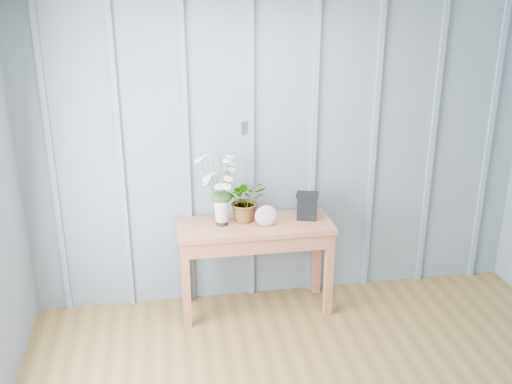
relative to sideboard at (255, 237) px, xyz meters
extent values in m
cube|color=gray|center=(0.26, 0.25, 0.61)|extent=(4.00, 0.01, 2.50)
cube|color=silver|center=(0.26, -1.99, 1.86)|extent=(4.00, 4.50, 0.01)
cube|color=#A7A7AB|center=(-0.05, 0.24, 0.81)|extent=(0.03, 0.01, 0.10)
cube|color=gray|center=(-1.49, 0.24, 0.61)|extent=(0.04, 0.03, 2.50)
cube|color=gray|center=(-0.99, 0.24, 0.61)|extent=(0.04, 0.03, 2.50)
cube|color=gray|center=(-0.49, 0.24, 0.61)|extent=(0.04, 0.03, 2.50)
cube|color=gray|center=(0.01, 0.24, 0.61)|extent=(0.04, 0.03, 2.50)
cube|color=gray|center=(0.51, 0.24, 0.61)|extent=(0.04, 0.03, 2.50)
cube|color=gray|center=(1.01, 0.24, 0.61)|extent=(0.04, 0.03, 2.50)
cube|color=gray|center=(1.51, 0.24, 0.61)|extent=(0.04, 0.03, 2.50)
cube|color=gray|center=(2.01, 0.24, 0.61)|extent=(0.04, 0.03, 2.50)
cube|color=#A55F41|center=(0.00, 0.00, 0.09)|extent=(1.20, 0.45, 0.04)
cube|color=#A55F41|center=(0.00, 0.00, 0.01)|extent=(1.13, 0.42, 0.12)
cube|color=#A55F41|center=(-0.55, -0.18, -0.28)|extent=(0.06, 0.06, 0.71)
cube|color=#A55F41|center=(0.55, -0.18, -0.28)|extent=(0.06, 0.06, 0.71)
cube|color=#A55F41|center=(-0.55, 0.18, -0.28)|extent=(0.06, 0.06, 0.71)
cube|color=#A55F41|center=(0.55, 0.18, -0.28)|extent=(0.06, 0.06, 0.71)
cylinder|color=black|center=(-0.25, 0.02, 0.14)|extent=(0.09, 0.09, 0.06)
cone|color=silver|center=(-0.25, 0.02, 0.23)|extent=(0.16, 0.16, 0.21)
ellipsoid|color=#213E1A|center=(-0.25, 0.02, 0.34)|extent=(0.17, 0.14, 0.09)
imported|color=#213E1A|center=(-0.06, 0.08, 0.29)|extent=(0.32, 0.28, 0.34)
ellipsoid|color=#97536F|center=(0.08, -0.06, 0.20)|extent=(0.17, 0.06, 0.17)
cube|color=black|center=(0.42, 0.03, 0.21)|extent=(0.18, 0.15, 0.19)
cube|color=black|center=(0.42, 0.03, 0.31)|extent=(0.20, 0.18, 0.02)
camera|label=1|loc=(-0.68, -4.18, 1.98)|focal=42.00mm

